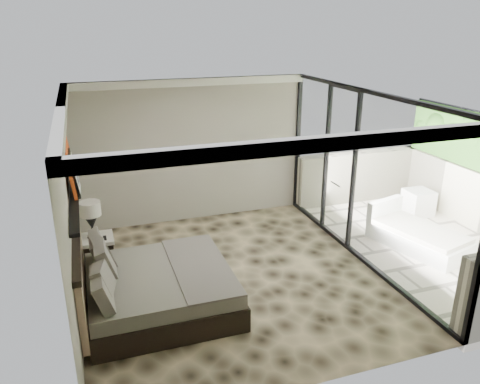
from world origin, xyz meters
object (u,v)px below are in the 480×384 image
object	(u,v)px
bed	(152,287)
ottoman	(418,202)
table_lamp	(91,215)
nightstand	(99,252)
lounger	(416,236)

from	to	relation	value
bed	ottoman	bearing A→B (deg)	16.25
bed	ottoman	distance (m)	5.98
bed	table_lamp	bearing A→B (deg)	114.75
bed	nightstand	xyz separation A→B (m)	(-0.65, 1.50, -0.08)
bed	table_lamp	size ratio (longest dim) A/B	3.39
table_lamp	ottoman	xyz separation A→B (m)	(6.45, 0.15, -0.65)
bed	nightstand	size ratio (longest dim) A/B	4.08
nightstand	bed	bearing A→B (deg)	-49.31
ottoman	lounger	xyz separation A→B (m)	(-1.02, -1.24, -0.05)
nightstand	table_lamp	xyz separation A→B (m)	(-0.06, 0.03, 0.65)
ottoman	lounger	size ratio (longest dim) A/B	0.28
table_lamp	ottoman	world-z (taller)	table_lamp
nightstand	lounger	bearing A→B (deg)	6.13
bed	nightstand	world-z (taller)	bed
ottoman	table_lamp	bearing A→B (deg)	-178.65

